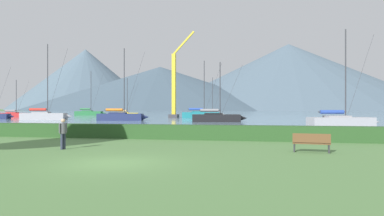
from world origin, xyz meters
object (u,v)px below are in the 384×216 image
(sailboat_slip_0, at_px, (341,121))
(sailboat_slip_12, at_px, (211,115))
(park_bench_near_path, at_px, (311,142))
(sailboat_slip_7, at_px, (217,117))
(dock_crane, at_px, (175,89))
(person_seated_viewer, at_px, (63,131))
(sailboat_slip_1, at_px, (14,115))
(sailboat_slip_8, at_px, (45,116))
(sailboat_slip_3, at_px, (89,113))
(sailboat_slip_6, at_px, (202,114))
(sailboat_slip_5, at_px, (125,114))
(sailboat_slip_10, at_px, (121,116))

(sailboat_slip_0, bearing_deg, sailboat_slip_12, 101.47)
(park_bench_near_path, bearing_deg, sailboat_slip_7, 111.00)
(sailboat_slip_7, relative_size, dock_crane, 0.50)
(sailboat_slip_12, relative_size, person_seated_viewer, 5.90)
(sailboat_slip_1, relative_size, sailboat_slip_8, 0.62)
(sailboat_slip_3, distance_m, sailboat_slip_6, 42.89)
(sailboat_slip_7, xyz_separation_m, park_bench_near_path, (9.48, -36.96, -0.18))
(sailboat_slip_7, relative_size, person_seated_viewer, 5.74)
(sailboat_slip_5, xyz_separation_m, sailboat_slip_10, (8.81, -23.64, 0.14))
(sailboat_slip_5, xyz_separation_m, sailboat_slip_8, (-6.74, -22.76, 0.17))
(park_bench_near_path, distance_m, dock_crane, 60.86)
(sailboat_slip_6, xyz_separation_m, sailboat_slip_12, (0.51, 10.50, -0.20))
(sailboat_slip_8, bearing_deg, sailboat_slip_6, 17.68)
(dock_crane, bearing_deg, person_seated_viewer, -81.63)
(sailboat_slip_1, height_order, sailboat_slip_5, sailboat_slip_5)
(sailboat_slip_6, bearing_deg, sailboat_slip_12, 81.00)
(sailboat_slip_8, bearing_deg, sailboat_slip_12, 30.62)
(sailboat_slip_3, distance_m, sailboat_slip_8, 38.99)
(sailboat_slip_6, height_order, sailboat_slip_12, sailboat_slip_6)
(sailboat_slip_8, relative_size, sailboat_slip_10, 1.12)
(sailboat_slip_0, xyz_separation_m, sailboat_slip_3, (-59.48, 53.03, 0.06))
(sailboat_slip_3, height_order, person_seated_viewer, sailboat_slip_3)
(sailboat_slip_7, xyz_separation_m, sailboat_slip_12, (-5.39, 30.63, -0.14))
(sailboat_slip_6, relative_size, sailboat_slip_10, 0.99)
(person_seated_viewer, bearing_deg, sailboat_slip_1, 143.19)
(park_bench_near_path, height_order, dock_crane, dock_crane)
(sailboat_slip_10, bearing_deg, sailboat_slip_0, -34.12)
(sailboat_slip_0, relative_size, sailboat_slip_10, 0.89)
(sailboat_slip_3, height_order, sailboat_slip_12, sailboat_slip_3)
(sailboat_slip_1, distance_m, sailboat_slip_12, 46.52)
(sailboat_slip_7, bearing_deg, person_seated_viewer, -106.22)
(sailboat_slip_8, distance_m, park_bench_near_path, 58.41)
(sailboat_slip_0, height_order, sailboat_slip_6, sailboat_slip_6)
(sailboat_slip_6, height_order, person_seated_viewer, sailboat_slip_6)
(sailboat_slip_10, bearing_deg, sailboat_slip_5, 100.12)
(sailboat_slip_1, distance_m, sailboat_slip_5, 25.58)
(sailboat_slip_7, relative_size, park_bench_near_path, 5.15)
(sailboat_slip_3, xyz_separation_m, person_seated_viewer, (40.06, -79.06, 0.21))
(sailboat_slip_10, bearing_deg, dock_crane, 62.61)
(park_bench_near_path, xyz_separation_m, dock_crane, (-21.38, 56.69, 5.74))
(sailboat_slip_10, distance_m, park_bench_near_path, 47.65)
(sailboat_slip_5, bearing_deg, sailboat_slip_0, -57.04)
(sailboat_slip_5, bearing_deg, sailboat_slip_3, 125.12)
(park_bench_near_path, distance_m, person_seated_viewer, 12.93)
(sailboat_slip_8, distance_m, dock_crane, 27.03)
(sailboat_slip_6, height_order, sailboat_slip_7, sailboat_slip_6)
(sailboat_slip_3, relative_size, sailboat_slip_6, 1.05)
(sailboat_slip_3, distance_m, park_bench_near_path, 94.14)
(sailboat_slip_6, bearing_deg, sailboat_slip_8, -154.27)
(sailboat_slip_6, bearing_deg, sailboat_slip_3, 144.83)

